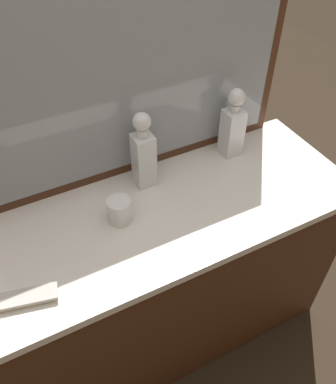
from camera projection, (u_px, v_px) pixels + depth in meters
The scene contains 7 objects.
ground_plane at pixel (168, 323), 1.97m from camera, with size 6.00×6.00×0.00m, color #2D2319.
dresser at pixel (168, 275), 1.68m from camera, with size 1.39×0.55×0.82m.
dresser_mirror at pixel (132, 75), 1.29m from camera, with size 1.19×0.03×0.78m.
crystal_decanter_far_right at pixel (232, 129), 1.55m from camera, with size 0.07×0.07×0.29m.
crystal_decanter_far_left at pixel (144, 157), 1.41m from camera, with size 0.07×0.07×0.30m.
crystal_tumbler_front at pixel (120, 211), 1.33m from camera, with size 0.08×0.08×0.09m.
silver_brush_left at pixel (28, 298), 1.13m from camera, with size 0.18×0.09×0.02m.
Camera 1 is at (-0.44, -0.86, 1.84)m, focal length 37.22 mm.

